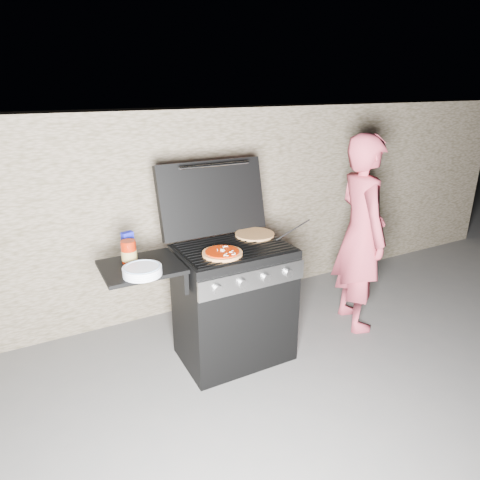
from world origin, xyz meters
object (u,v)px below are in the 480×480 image
pizza_topped (222,253)px  person (361,234)px  gas_grill (203,311)px  sauce_jar (129,252)px

pizza_topped → person: 1.30m
gas_grill → pizza_topped: (0.11, -0.11, 0.47)m
person → sauce_jar: bearing=101.8°
pizza_topped → gas_grill: bearing=136.2°
gas_grill → person: 1.46m
pizza_topped → person: (1.30, 0.06, -0.10)m
gas_grill → sauce_jar: bearing=170.8°
gas_grill → pizza_topped: pizza_topped is taller
person → gas_grill: bearing=103.7°
gas_grill → person: size_ratio=0.81×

